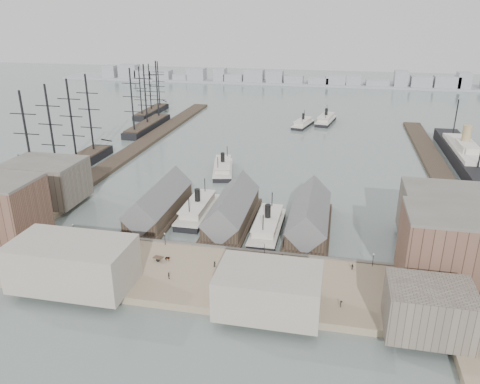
% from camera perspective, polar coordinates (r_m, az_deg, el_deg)
% --- Properties ---
extents(ground, '(900.00, 900.00, 0.00)m').
position_cam_1_polar(ground, '(145.04, -2.48, -6.46)').
color(ground, '#586662').
rests_on(ground, ground).
extents(quay, '(180.00, 30.00, 2.00)m').
position_cam_1_polar(quay, '(127.85, -4.74, -10.16)').
color(quay, '#85735A').
rests_on(quay, ground).
extents(seawall, '(180.00, 1.20, 2.30)m').
position_cam_1_polar(seawall, '(140.07, -3.02, -7.02)').
color(seawall, '#59544C').
rests_on(seawall, ground).
extents(west_wharf, '(10.00, 220.00, 1.60)m').
position_cam_1_polar(west_wharf, '(254.55, -11.83, 5.72)').
color(west_wharf, '#2D231C').
rests_on(west_wharf, ground).
extents(east_wharf, '(10.00, 180.00, 1.60)m').
position_cam_1_polar(east_wharf, '(228.72, 22.87, 2.68)').
color(east_wharf, '#2D231C').
rests_on(east_wharf, ground).
extents(ferry_shed_west, '(14.00, 42.00, 12.60)m').
position_cam_1_polar(ferry_shed_west, '(165.16, -9.82, -1.38)').
color(ferry_shed_west, '#2D231C').
rests_on(ferry_shed_west, ground).
extents(ferry_shed_center, '(14.00, 42.00, 12.60)m').
position_cam_1_polar(ferry_shed_center, '(157.79, -0.99, -2.17)').
color(ferry_shed_center, '#2D231C').
rests_on(ferry_shed_center, ground).
extents(ferry_shed_east, '(14.00, 42.00, 12.60)m').
position_cam_1_polar(ferry_shed_east, '(154.50, 8.46, -2.95)').
color(ferry_shed_east, '#2D231C').
rests_on(ferry_shed_east, ground).
extents(warehouse_west_back, '(26.00, 20.00, 14.00)m').
position_cam_1_polar(warehouse_west_back, '(184.85, -22.58, 1.19)').
color(warehouse_west_back, '#60564C').
rests_on(warehouse_west_back, west_land).
extents(warehouse_east_front, '(30.00, 18.00, 19.00)m').
position_cam_1_polar(warehouse_east_front, '(129.66, 25.68, -6.61)').
color(warehouse_east_front, brown).
rests_on(warehouse_east_front, east_land).
extents(warehouse_east_back, '(28.00, 20.00, 15.00)m').
position_cam_1_polar(warehouse_east_back, '(154.76, 24.21, -2.70)').
color(warehouse_east_back, '#60564C').
rests_on(warehouse_east_back, east_land).
extents(street_bldg_center, '(24.00, 16.00, 10.00)m').
position_cam_1_polar(street_bldg_center, '(110.99, 3.51, -11.84)').
color(street_bldg_center, gray).
rests_on(street_bldg_center, quay).
extents(street_bldg_west, '(30.00, 16.00, 12.00)m').
position_cam_1_polar(street_bldg_west, '(126.38, -19.74, -8.21)').
color(street_bldg_west, gray).
rests_on(street_bldg_west, quay).
extents(street_bldg_east, '(18.00, 14.00, 11.00)m').
position_cam_1_polar(street_bldg_east, '(111.39, 22.03, -13.15)').
color(street_bldg_east, '#60564C').
rests_on(street_bldg_east, quay).
extents(lamp_post_far_w, '(0.44, 0.44, 3.92)m').
position_cam_1_polar(lamp_post_far_w, '(153.97, -19.68, -4.10)').
color(lamp_post_far_w, black).
rests_on(lamp_post_far_w, quay).
extents(lamp_post_near_w, '(0.44, 0.44, 3.92)m').
position_cam_1_polar(lamp_post_near_w, '(141.21, -9.16, -5.40)').
color(lamp_post_near_w, black).
rests_on(lamp_post_near_w, quay).
extents(lamp_post_near_e, '(0.44, 0.44, 3.92)m').
position_cam_1_polar(lamp_post_near_e, '(134.08, 3.00, -6.67)').
color(lamp_post_near_e, black).
rests_on(lamp_post_near_e, quay).
extents(lamp_post_far_e, '(0.44, 0.44, 3.92)m').
position_cam_1_polar(lamp_post_far_e, '(133.46, 15.94, -7.69)').
color(lamp_post_far_e, black).
rests_on(lamp_post_far_e, quay).
extents(far_shore, '(500.00, 40.00, 15.72)m').
position_cam_1_polar(far_shore, '(463.82, 7.80, 13.34)').
color(far_shore, gray).
rests_on(far_shore, ground).
extents(ferry_docked_west, '(8.80, 29.32, 10.47)m').
position_cam_1_polar(ferry_docked_west, '(164.59, -5.16, -2.05)').
color(ferry_docked_west, black).
rests_on(ferry_docked_west, ground).
extents(ferry_docked_east, '(8.72, 29.07, 10.38)m').
position_cam_1_polar(ferry_docked_east, '(151.84, 3.37, -4.11)').
color(ferry_docked_east, black).
rests_on(ferry_docked_east, ground).
extents(ferry_open_near, '(13.73, 28.26, 9.69)m').
position_cam_1_polar(ferry_open_near, '(207.11, -2.11, 2.98)').
color(ferry_open_near, black).
rests_on(ferry_open_near, ground).
extents(ferry_open_mid, '(12.93, 25.61, 8.78)m').
position_cam_1_polar(ferry_open_mid, '(293.30, 7.69, 8.30)').
color(ferry_open_mid, black).
rests_on(ferry_open_mid, ground).
extents(ferry_open_far, '(13.04, 29.04, 10.01)m').
position_cam_1_polar(ferry_open_far, '(304.75, 10.42, 8.69)').
color(ferry_open_far, black).
rests_on(ferry_open_far, ground).
extents(sailing_ship_near, '(9.77, 67.27, 40.15)m').
position_cam_1_polar(sailing_ship_near, '(218.97, -20.27, 2.85)').
color(sailing_ship_near, black).
rests_on(sailing_ship_near, ground).
extents(sailing_ship_mid, '(9.29, 53.68, 38.19)m').
position_cam_1_polar(sailing_ship_mid, '(289.50, -11.21, 8.05)').
color(sailing_ship_mid, black).
rests_on(sailing_ship_mid, ground).
extents(sailing_ship_far, '(8.23, 45.75, 33.85)m').
position_cam_1_polar(sailing_ship_far, '(331.23, -10.74, 9.70)').
color(sailing_ship_far, black).
rests_on(sailing_ship_far, ground).
extents(ocean_steamer, '(12.00, 87.73, 17.55)m').
position_cam_1_polar(ocean_steamer, '(245.71, 25.57, 4.21)').
color(ocean_steamer, black).
rests_on(ocean_steamer, ground).
extents(tram, '(4.48, 11.17, 3.87)m').
position_cam_1_polar(tram, '(125.67, 20.19, -10.58)').
color(tram, black).
rests_on(tram, quay).
extents(horse_cart_left, '(4.49, 4.12, 1.69)m').
position_cam_1_polar(horse_cart_left, '(143.07, -17.15, -6.61)').
color(horse_cart_left, black).
rests_on(horse_cart_left, quay).
extents(horse_cart_center, '(4.88, 1.98, 1.45)m').
position_cam_1_polar(horse_cart_center, '(133.67, -9.26, -7.99)').
color(horse_cart_center, black).
rests_on(horse_cart_center, quay).
extents(horse_cart_right, '(4.77, 2.18, 1.65)m').
position_cam_1_polar(horse_cart_right, '(121.15, 4.68, -11.09)').
color(horse_cart_right, black).
rests_on(horse_cart_right, quay).
extents(pedestrian_0, '(0.76, 0.68, 1.71)m').
position_cam_1_polar(pedestrian_0, '(152.13, -18.87, -5.09)').
color(pedestrian_0, black).
rests_on(pedestrian_0, quay).
extents(pedestrian_1, '(0.97, 0.85, 1.68)m').
position_cam_1_polar(pedestrian_1, '(145.40, -23.30, -7.02)').
color(pedestrian_1, black).
rests_on(pedestrian_1, quay).
extents(pedestrian_2, '(1.08, 1.24, 1.67)m').
position_cam_1_polar(pedestrian_2, '(144.27, -12.36, -5.88)').
color(pedestrian_2, black).
rests_on(pedestrian_2, quay).
extents(pedestrian_3, '(0.82, 1.15, 1.81)m').
position_cam_1_polar(pedestrian_3, '(125.32, -8.67, -10.04)').
color(pedestrian_3, black).
rests_on(pedestrian_3, quay).
extents(pedestrian_4, '(0.77, 0.94, 1.64)m').
position_cam_1_polar(pedestrian_4, '(129.30, -3.12, -8.78)').
color(pedestrian_4, black).
rests_on(pedestrian_4, quay).
extents(pedestrian_5, '(0.77, 0.73, 1.71)m').
position_cam_1_polar(pedestrian_5, '(128.52, -1.45, -8.93)').
color(pedestrian_5, black).
rests_on(pedestrian_5, quay).
extents(pedestrian_6, '(0.87, 0.68, 1.77)m').
position_cam_1_polar(pedestrian_6, '(132.82, 5.19, -7.93)').
color(pedestrian_6, black).
rests_on(pedestrian_6, quay).
extents(pedestrian_7, '(0.66, 1.13, 1.73)m').
position_cam_1_polar(pedestrian_7, '(115.97, 12.22, -13.19)').
color(pedestrian_7, black).
rests_on(pedestrian_7, quay).
extents(pedestrian_8, '(1.01, 0.97, 1.69)m').
position_cam_1_polar(pedestrian_8, '(131.51, 13.52, -8.83)').
color(pedestrian_8, black).
rests_on(pedestrian_8, quay).
extents(pedestrian_9, '(0.95, 0.92, 1.65)m').
position_cam_1_polar(pedestrian_9, '(123.30, 20.23, -11.88)').
color(pedestrian_9, black).
rests_on(pedestrian_9, quay).
extents(pedestrian_10, '(0.59, 0.86, 1.68)m').
position_cam_1_polar(pedestrian_10, '(149.88, -22.50, -6.03)').
color(pedestrian_10, black).
rests_on(pedestrian_10, quay).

